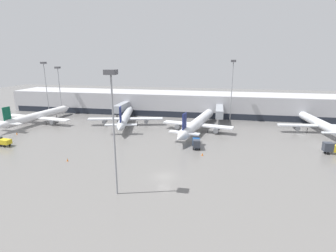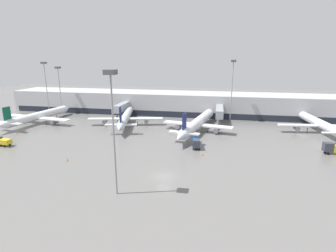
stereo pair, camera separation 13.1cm
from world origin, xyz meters
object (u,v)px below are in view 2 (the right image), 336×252
at_px(parked_jet_2, 126,118).
at_px(parked_jet_3, 197,123).
at_px(apron_light_mast_4, 59,77).
at_px(apron_light_mast_3, 233,75).
at_px(parked_jet_1, 37,116).
at_px(service_truck_1, 335,148).
at_px(service_truck_0, 196,142).
at_px(parked_jet_0, 321,124).
at_px(traffic_cone_2, 202,154).
at_px(service_truck_2, 2,141).
at_px(traffic_cone_1, 17,133).
at_px(apron_light_mast_0, 112,101).
at_px(apron_light_mast_1, 45,74).
at_px(traffic_cone_0, 67,160).

relative_size(parked_jet_2, parked_jet_3, 0.86).
bearing_deg(apron_light_mast_4, apron_light_mast_3, -0.68).
relative_size(parked_jet_1, service_truck_1, 5.98).
xyz_separation_m(parked_jet_2, parked_jet_3, (25.83, -3.08, -0.06)).
relative_size(parked_jet_2, service_truck_0, 6.89).
relative_size(parked_jet_2, service_truck_1, 5.75).
distance_m(parked_jet_0, traffic_cone_2, 45.22).
distance_m(parked_jet_1, apron_light_mast_4, 20.90).
height_order(service_truck_1, service_truck_2, service_truck_1).
bearing_deg(service_truck_1, service_truck_2, 5.13).
bearing_deg(service_truck_2, traffic_cone_1, -62.68).
relative_size(service_truck_0, apron_light_mast_4, 0.25).
relative_size(apron_light_mast_0, apron_light_mast_1, 1.00).
relative_size(service_truck_2, apron_light_mast_0, 0.24).
bearing_deg(apron_light_mast_0, traffic_cone_1, 147.00).
distance_m(parked_jet_1, service_truck_2, 25.59).
bearing_deg(parked_jet_2, apron_light_mast_1, 60.06).
xyz_separation_m(service_truck_1, traffic_cone_0, (-63.51, -16.81, -1.28)).
bearing_deg(traffic_cone_2, apron_light_mast_0, -122.44).
distance_m(parked_jet_3, traffic_cone_0, 42.08).
height_order(parked_jet_1, traffic_cone_0, parked_jet_1).
relative_size(service_truck_2, apron_light_mast_3, 0.23).
bearing_deg(traffic_cone_0, apron_light_mast_4, 123.23).
distance_m(parked_jet_1, apron_light_mast_0, 66.16).
bearing_deg(service_truck_0, apron_light_mast_1, -122.56).
distance_m(service_truck_0, apron_light_mast_3, 36.93).
bearing_deg(apron_light_mast_0, service_truck_0, 66.34).
height_order(apron_light_mast_1, apron_light_mast_4, apron_light_mast_1).
bearing_deg(traffic_cone_1, apron_light_mast_3, 23.97).
bearing_deg(parked_jet_1, traffic_cone_0, -127.07).
relative_size(service_truck_0, service_truck_2, 0.93).
bearing_deg(traffic_cone_0, parked_jet_2, 86.54).
distance_m(service_truck_0, apron_light_mast_0, 33.23).
bearing_deg(apron_light_mast_0, apron_light_mast_4, 128.96).
bearing_deg(service_truck_2, apron_light_mast_3, -141.79).
relative_size(parked_jet_3, service_truck_2, 7.48).
xyz_separation_m(service_truck_0, service_truck_2, (-52.64, -8.28, -0.15)).
bearing_deg(service_truck_2, parked_jet_2, -127.11).
height_order(parked_jet_2, traffic_cone_1, parked_jet_2).
relative_size(parked_jet_0, traffic_cone_1, 46.98).
xyz_separation_m(parked_jet_1, service_truck_0, (59.81, -16.25, -1.04)).
xyz_separation_m(parked_jet_0, parked_jet_1, (-97.72, -5.74, -0.29)).
xyz_separation_m(parked_jet_2, service_truck_1, (61.42, -17.68, -1.22)).
bearing_deg(apron_light_mast_3, traffic_cone_1, -156.03).
xyz_separation_m(parked_jet_1, apron_light_mast_1, (-5.66, 15.20, 14.21)).
height_order(service_truck_2, apron_light_mast_4, apron_light_mast_4).
bearing_deg(parked_jet_3, traffic_cone_0, 149.46).
bearing_deg(apron_light_mast_3, apron_light_mast_0, -110.34).
xyz_separation_m(parked_jet_1, traffic_cone_1, (3.01, -14.12, -2.23)).
bearing_deg(apron_light_mast_1, parked_jet_0, -5.23).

